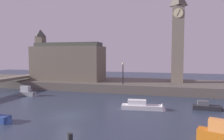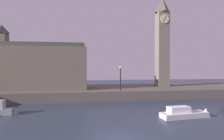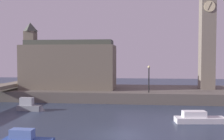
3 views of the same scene
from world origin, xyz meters
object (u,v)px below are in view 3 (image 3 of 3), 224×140
object	(u,v)px
streetlamp	(149,76)
boat_cruiser_grey	(31,106)
clock_tower	(207,33)
parliament_hall	(68,65)
boat_ferry_white	(206,119)

from	to	relation	value
streetlamp	boat_cruiser_grey	bearing A→B (deg)	-155.28
clock_tower	parliament_hall	bearing A→B (deg)	-175.97
boat_cruiser_grey	clock_tower	bearing A→B (deg)	27.23
boat_ferry_white	boat_cruiser_grey	distance (m)	19.73
boat_cruiser_grey	streetlamp	bearing A→B (deg)	24.72
clock_tower	boat_cruiser_grey	size ratio (longest dim) A/B	5.06
streetlamp	boat_ferry_white	size ratio (longest dim) A/B	0.67
parliament_hall	boat_cruiser_grey	distance (m)	11.56
clock_tower	parliament_hall	distance (m)	22.33
clock_tower	streetlamp	size ratio (longest dim) A/B	4.51
boat_ferry_white	boat_cruiser_grey	size ratio (longest dim) A/B	1.67
boat_ferry_white	boat_cruiser_grey	world-z (taller)	boat_cruiser_grey
clock_tower	streetlamp	bearing A→B (deg)	-149.08
clock_tower	parliament_hall	world-z (taller)	clock_tower
parliament_hall	streetlamp	size ratio (longest dim) A/B	3.85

